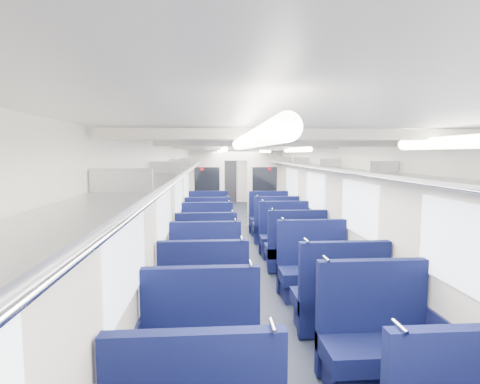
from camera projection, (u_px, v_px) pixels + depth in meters
floor at (245, 254)px, 8.34m from camera, size 2.80×18.00×0.01m
ceiling at (245, 147)px, 8.11m from camera, size 2.80×18.00×0.01m
wall_left at (181, 202)px, 8.12m from camera, size 0.02×18.00×2.35m
dado_left at (182, 239)px, 8.21m from camera, size 0.03×17.90×0.70m
wall_right at (308, 200)px, 8.33m from camera, size 0.02×18.00×2.35m
dado_right at (307, 237)px, 8.41m from camera, size 0.03×17.90×0.70m
wall_far at (228, 176)px, 17.16m from camera, size 2.80×0.02×2.35m
luggage_rack_left at (189, 164)px, 8.06m from camera, size 0.36×17.40×0.18m
luggage_rack_right at (301, 164)px, 8.23m from camera, size 0.36×17.40×0.18m
windows at (247, 192)px, 7.75m from camera, size 2.78×15.60×0.75m
ceiling_fittings at (247, 150)px, 7.85m from camera, size 2.70×16.06×0.11m
end_door at (228, 180)px, 17.11m from camera, size 0.75×0.06×2.00m
bulkhead at (236, 186)px, 11.50m from camera, size 2.80×0.10×2.35m
seat_6 at (201, 360)px, 3.35m from camera, size 1.09×0.60×1.21m
seat_7 at (376, 347)px, 3.58m from camera, size 1.09×0.60×1.21m
seat_8 at (204, 301)px, 4.69m from camera, size 1.09×0.60×1.21m
seat_9 at (339, 303)px, 4.64m from camera, size 1.09×0.60×1.21m
seat_10 at (205, 276)px, 5.64m from camera, size 1.09×0.60×1.21m
seat_11 at (314, 273)px, 5.81m from camera, size 1.09×0.60×1.21m
seat_12 at (207, 255)px, 6.81m from camera, size 1.09×0.60×1.21m
seat_13 at (295, 251)px, 7.11m from camera, size 1.09×0.60×1.21m
seat_14 at (207, 241)px, 7.91m from camera, size 1.09×0.60×1.21m
seat_15 at (285, 239)px, 8.11m from camera, size 1.09×0.60×1.21m
seat_16 at (208, 229)px, 9.14m from camera, size 1.09×0.60×1.21m
seat_17 at (275, 228)px, 9.33m from camera, size 1.09×0.60×1.21m
seat_18 at (209, 221)px, 10.35m from camera, size 1.09×0.60×1.21m
seat_19 at (269, 221)px, 10.32m from camera, size 1.09×0.60×1.21m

